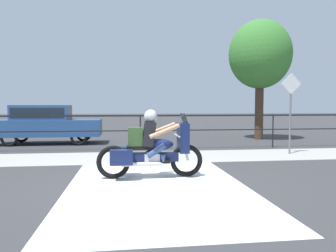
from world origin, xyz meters
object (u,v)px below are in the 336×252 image
Objects in this scene: motorcycle at (151,147)px; street_sign at (291,104)px; parked_car at (46,122)px; tree_behind_sign at (260,55)px.

street_sign reaches higher than motorcycle.
street_sign reaches higher than parked_car.
street_sign is (8.76, -4.08, 0.74)m from parked_car.
street_sign is (4.88, 3.00, 0.99)m from motorcycle.
motorcycle is at bearing -64.42° from parked_car.
parked_car is 9.70m from street_sign.
tree_behind_sign is at bearing 79.02° from street_sign.
motorcycle is 5.81m from street_sign.
parked_car is (-3.89, 7.09, 0.25)m from motorcycle.
parked_car is at bearing 122.74° from motorcycle.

